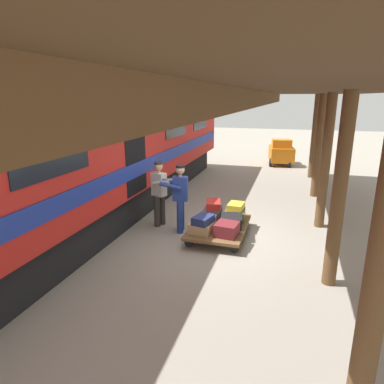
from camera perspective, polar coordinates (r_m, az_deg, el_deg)
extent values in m
plane|color=gray|center=(8.31, 4.99, -7.65)|extent=(60.00, 60.00, 0.00)
cylinder|color=brown|center=(14.98, 19.88, 8.72)|extent=(0.24, 0.24, 3.40)
cylinder|color=brown|center=(12.05, 20.52, 7.17)|extent=(0.24, 0.24, 3.40)
cylinder|color=brown|center=(9.14, 21.54, 4.62)|extent=(0.24, 0.24, 3.40)
cylinder|color=brown|center=(6.26, 23.51, -0.28)|extent=(0.24, 0.24, 3.40)
cylinder|color=brown|center=(3.53, 28.71, -13.06)|extent=(0.24, 0.24, 3.40)
cube|color=#432E1A|center=(7.53, 23.79, 15.93)|extent=(3.20, 15.59, 0.16)
cube|color=brown|center=(7.52, 11.41, 15.15)|extent=(0.08, 15.59, 0.30)
cube|color=#B21E19|center=(9.14, -18.16, 9.08)|extent=(3.00, 17.02, 2.90)
cube|color=black|center=(9.53, -17.19, -2.33)|extent=(2.55, 16.17, 0.90)
cube|color=#99999E|center=(9.12, -19.03, 18.78)|extent=(2.76, 16.68, 0.20)
cube|color=navy|center=(8.51, -9.27, 3.74)|extent=(0.03, 16.68, 0.36)
cube|color=black|center=(13.95, 1.42, 12.28)|extent=(0.02, 1.87, 0.84)
cube|color=black|center=(11.12, -2.71, 11.39)|extent=(0.02, 1.87, 0.84)
cube|color=black|center=(5.86, -22.38, 6.35)|extent=(0.02, 1.87, 0.84)
cube|color=black|center=(8.46, -9.75, 6.41)|extent=(0.12, 1.10, 2.00)
cube|color=brown|center=(8.31, 4.58, -5.82)|extent=(1.29, 2.02, 0.07)
cylinder|color=black|center=(7.55, 7.14, -9.35)|extent=(0.21, 0.05, 0.21)
cylinder|color=black|center=(7.76, -0.50, -8.49)|extent=(0.21, 0.05, 0.21)
cylinder|color=black|center=(9.03, 8.88, -5.13)|extent=(0.21, 0.05, 0.21)
cylinder|color=black|center=(9.20, 2.47, -4.52)|extent=(0.21, 0.05, 0.21)
cube|color=brown|center=(8.72, 7.26, -3.74)|extent=(0.55, 0.67, 0.25)
cube|color=#4C515B|center=(8.83, 3.52, -3.46)|extent=(0.47, 0.61, 0.23)
cube|color=tan|center=(7.81, 1.64, -6.02)|extent=(0.58, 0.56, 0.23)
cube|color=#9EA0A5|center=(8.33, 2.64, -4.84)|extent=(0.42, 0.56, 0.17)
cube|color=maroon|center=(7.68, 5.87, -6.26)|extent=(0.54, 0.56, 0.29)
cube|color=black|center=(8.20, 6.61, -4.91)|extent=(0.58, 0.65, 0.27)
cube|color=gold|center=(8.69, 7.40, -2.40)|extent=(0.40, 0.53, 0.16)
cube|color=#AD231E|center=(8.74, 3.60, -2.16)|extent=(0.48, 0.63, 0.20)
cube|color=navy|center=(7.72, 1.88, -4.68)|extent=(0.46, 0.58, 0.18)
cylinder|color=navy|center=(8.61, -1.83, -3.81)|extent=(0.16, 0.16, 0.82)
cylinder|color=navy|center=(8.42, -2.04, -4.26)|extent=(0.16, 0.16, 0.82)
cube|color=navy|center=(8.30, -1.98, 0.58)|extent=(0.39, 0.28, 0.60)
cylinder|color=tan|center=(8.22, -2.00, 2.80)|extent=(0.09, 0.09, 0.06)
sphere|color=tan|center=(8.19, -2.01, 3.76)|extent=(0.22, 0.22, 0.22)
cylinder|color=black|center=(8.17, -2.01, 4.32)|extent=(0.21, 0.21, 0.06)
cylinder|color=navy|center=(8.46, -3.29, 1.56)|extent=(0.54, 0.19, 0.21)
cylinder|color=navy|center=(8.16, -3.68, 1.02)|extent=(0.54, 0.19, 0.21)
cylinder|color=#332D28|center=(8.88, -5.90, -3.26)|extent=(0.16, 0.16, 0.82)
cylinder|color=#332D28|center=(9.02, -5.04, -2.94)|extent=(0.16, 0.16, 0.82)
cube|color=silver|center=(8.75, -5.59, 1.31)|extent=(0.41, 0.33, 0.60)
cylinder|color=tan|center=(8.67, -5.64, 3.42)|extent=(0.09, 0.09, 0.06)
sphere|color=tan|center=(8.64, -5.67, 4.33)|extent=(0.22, 0.22, 0.22)
cylinder|color=#332D28|center=(8.63, -5.68, 4.86)|extent=(0.21, 0.21, 0.06)
cylinder|color=silver|center=(8.47, -5.24, 1.53)|extent=(0.53, 0.28, 0.21)
cylinder|color=silver|center=(8.70, -3.82, 1.94)|extent=(0.53, 0.28, 0.21)
cube|color=orange|center=(17.58, 14.77, 6.25)|extent=(1.35, 1.85, 0.70)
cube|color=orange|center=(17.17, 14.84, 7.71)|extent=(1.00, 0.83, 0.50)
cylinder|color=black|center=(17.04, 16.12, 4.66)|extent=(0.12, 0.40, 0.40)
cylinder|color=black|center=(17.07, 13.10, 4.89)|extent=(0.12, 0.40, 0.40)
cylinder|color=black|center=(18.23, 16.19, 5.34)|extent=(0.12, 0.40, 0.40)
cylinder|color=black|center=(18.25, 13.36, 5.56)|extent=(0.12, 0.40, 0.40)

